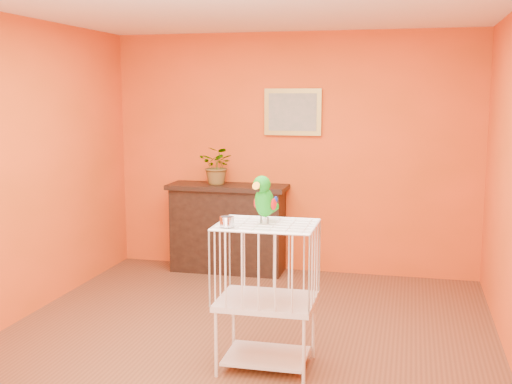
# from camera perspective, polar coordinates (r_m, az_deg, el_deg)

# --- Properties ---
(ground) EXTENTS (4.50, 4.50, 0.00)m
(ground) POSITION_cam_1_polar(r_m,az_deg,el_deg) (5.16, -1.49, -13.43)
(ground) COLOR brown
(ground) RESTS_ON ground
(room_shell) EXTENTS (4.50, 4.50, 4.50)m
(room_shell) POSITION_cam_1_polar(r_m,az_deg,el_deg) (4.79, -1.56, 4.40)
(room_shell) COLOR #ED4C16
(room_shell) RESTS_ON ground
(console_cabinet) EXTENTS (1.30, 0.47, 0.97)m
(console_cabinet) POSITION_cam_1_polar(r_m,az_deg,el_deg) (7.06, -2.53, -3.21)
(console_cabinet) COLOR black
(console_cabinet) RESTS_ON ground
(potted_plant) EXTENTS (0.43, 0.47, 0.32)m
(potted_plant) POSITION_cam_1_polar(r_m,az_deg,el_deg) (6.99, -3.40, 1.99)
(potted_plant) COLOR #26722D
(potted_plant) RESTS_ON console_cabinet
(framed_picture) EXTENTS (0.62, 0.04, 0.50)m
(framed_picture) POSITION_cam_1_polar(r_m,az_deg,el_deg) (6.94, 3.29, 7.11)
(framed_picture) COLOR #A18939
(framed_picture) RESTS_ON room_shell
(birdcage) EXTENTS (0.69, 0.53, 1.05)m
(birdcage) POSITION_cam_1_polar(r_m,az_deg,el_deg) (4.59, 0.94, -9.05)
(birdcage) COLOR silver
(birdcage) RESTS_ON ground
(feed_cup) EXTENTS (0.10, 0.10, 0.07)m
(feed_cup) POSITION_cam_1_polar(r_m,az_deg,el_deg) (4.35, -2.61, -2.64)
(feed_cup) COLOR silver
(feed_cup) RESTS_ON birdcage
(parrot) EXTENTS (0.18, 0.31, 0.34)m
(parrot) POSITION_cam_1_polar(r_m,az_deg,el_deg) (4.46, 0.75, -0.59)
(parrot) COLOR #59544C
(parrot) RESTS_ON birdcage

